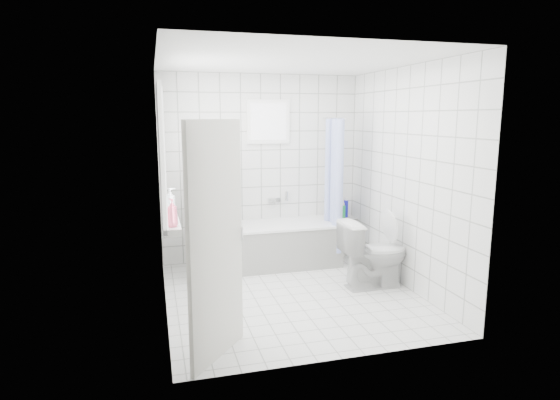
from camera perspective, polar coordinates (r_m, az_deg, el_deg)
name	(u,v)px	position (r m, az deg, el deg)	size (l,w,h in m)	color
ground	(291,295)	(5.49, 1.40, -11.47)	(3.00, 3.00, 0.00)	white
ceiling	(292,61)	(5.14, 1.53, 16.61)	(3.00, 3.00, 0.00)	white
wall_back	(261,169)	(6.59, -2.30, 3.85)	(2.80, 0.02, 2.60)	white
wall_front	(346,208)	(3.76, 8.06, -0.99)	(2.80, 0.02, 2.60)	white
wall_left	(161,188)	(4.94, -14.29, 1.44)	(0.02, 3.00, 2.60)	white
wall_right	(405,179)	(5.71, 15.05, 2.54)	(0.02, 3.00, 2.60)	white
window_left	(164,156)	(5.20, -14.01, 5.21)	(0.01, 0.90, 1.40)	white
window_back	(269,122)	(6.53, -1.39, 9.51)	(0.50, 0.01, 0.50)	white
window_sill	(171,223)	(5.32, -13.19, -2.74)	(0.18, 1.02, 0.08)	white
door	(216,243)	(3.88, -7.78, -5.18)	(0.04, 0.80, 2.00)	silver
bathtub	(273,244)	(6.44, -0.81, -5.44)	(1.78, 0.77, 0.58)	white
partition_wall	(203,216)	(6.12, -9.41, -1.98)	(0.15, 0.85, 1.50)	white
tiled_ledge	(345,235)	(7.05, 7.87, -4.31)	(0.40, 0.24, 0.55)	white
toilet	(374,254)	(5.72, 11.42, -6.41)	(0.46, 0.81, 0.82)	silver
curtain_rod	(333,118)	(6.44, 6.50, 9.89)	(0.02, 0.02, 0.80)	silver
shower_curtain	(335,185)	(6.39, 6.77, 1.78)	(0.14, 0.48, 1.78)	#4154C0
tub_faucet	(274,200)	(6.66, -0.71, 0.01)	(0.18, 0.06, 0.06)	silver
sill_bottles	(171,207)	(5.25, -13.14, -0.87)	(0.15, 0.79, 0.33)	#33E7D9
ledge_bottles	(344,210)	(6.95, 7.80, -1.24)	(0.15, 0.16, 0.25)	red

